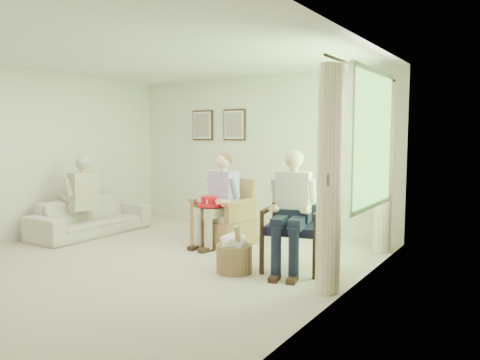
{
  "coord_description": "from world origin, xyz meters",
  "views": [
    {
      "loc": [
        4.09,
        -4.22,
        1.61
      ],
      "look_at": [
        1.0,
        0.62,
        1.05
      ],
      "focal_mm": 35.0,
      "sensor_mm": 36.0,
      "label": 1
    }
  ],
  "objects": [
    {
      "name": "framed_print_right",
      "position": [
        -0.45,
        2.71,
        1.78
      ],
      "size": [
        0.45,
        0.05,
        0.55
      ],
      "color": "#382114",
      "rests_on": "back_wall"
    },
    {
      "name": "red_hat",
      "position": [
        0.23,
        1.05,
        0.66
      ],
      "size": [
        0.37,
        0.37,
        0.14
      ],
      "color": "red",
      "rests_on": "person_wicker"
    },
    {
      "name": "person_wicker",
      "position": [
        0.26,
        1.26,
        0.76
      ],
      "size": [
        0.4,
        0.63,
        1.31
      ],
      "rotation": [
        0.0,
        0.0,
        -0.12
      ],
      "color": "beige",
      "rests_on": "ground"
    },
    {
      "name": "floor",
      "position": [
        0.0,
        0.0,
        0.0
      ],
      "size": [
        5.5,
        5.5,
        0.0
      ],
      "primitive_type": "plane",
      "color": "#C0B49A",
      "rests_on": "ground"
    },
    {
      "name": "person_dark",
      "position": [
        1.69,
        0.65,
        0.83
      ],
      "size": [
        0.4,
        0.62,
        1.4
      ],
      "rotation": [
        0.0,
        0.0,
        0.25
      ],
      "color": "#171D33",
      "rests_on": "ground"
    },
    {
      "name": "back_wall",
      "position": [
        0.0,
        2.75,
        1.3
      ],
      "size": [
        5.0,
        0.04,
        2.6
      ],
      "primitive_type": "cube",
      "color": "silver",
      "rests_on": "ground"
    },
    {
      "name": "left_wall",
      "position": [
        -2.5,
        0.0,
        1.3
      ],
      "size": [
        0.04,
        5.5,
        2.6
      ],
      "primitive_type": "cube",
      "color": "silver",
      "rests_on": "ground"
    },
    {
      "name": "hatbox",
      "position": [
        1.16,
        0.26,
        0.24
      ],
      "size": [
        0.42,
        0.42,
        0.62
      ],
      "color": "tan",
      "rests_on": "ground"
    },
    {
      "name": "wood_armchair",
      "position": [
        1.69,
        0.82,
        0.57
      ],
      "size": [
        0.67,
        0.63,
        1.03
      ],
      "rotation": [
        0.0,
        0.0,
        0.25
      ],
      "color": "black",
      "rests_on": "ground"
    },
    {
      "name": "curtain_left",
      "position": [
        2.33,
        0.22,
        1.15
      ],
      "size": [
        0.34,
        0.34,
        2.3
      ],
      "primitive_type": "cylinder",
      "color": "#FFF5C7",
      "rests_on": "ground"
    },
    {
      "name": "right_wall",
      "position": [
        2.5,
        0.0,
        1.3
      ],
      "size": [
        0.04,
        5.5,
        2.6
      ],
      "primitive_type": "cube",
      "color": "silver",
      "rests_on": "ground"
    },
    {
      "name": "ceiling",
      "position": [
        0.0,
        0.0,
        2.6
      ],
      "size": [
        5.0,
        5.5,
        0.02
      ],
      "primitive_type": "cube",
      "color": "white",
      "rests_on": "back_wall"
    },
    {
      "name": "sofa",
      "position": [
        -1.95,
        0.77,
        0.29
      ],
      "size": [
        1.97,
        0.77,
        0.57
      ],
      "primitive_type": "imported",
      "rotation": [
        0.0,
        0.0,
        1.57
      ],
      "color": "beige",
      "rests_on": "ground"
    },
    {
      "name": "person_sofa",
      "position": [
        -1.95,
        0.57,
        0.7
      ],
      "size": [
        0.42,
        0.62,
        1.24
      ],
      "rotation": [
        0.0,
        0.0,
        -1.73
      ],
      "color": "beige",
      "rests_on": "ground"
    },
    {
      "name": "window",
      "position": [
        2.46,
        1.2,
        1.58
      ],
      "size": [
        0.13,
        2.5,
        1.63
      ],
      "color": "#2D6B23",
      "rests_on": "right_wall"
    },
    {
      "name": "curtain_right",
      "position": [
        2.33,
        2.18,
        1.15
      ],
      "size": [
        0.34,
        0.34,
        2.3
      ],
      "primitive_type": "cylinder",
      "color": "#FFF5C7",
      "rests_on": "ground"
    },
    {
      "name": "wicker_armchair",
      "position": [
        0.26,
        1.38,
        0.3
      ],
      "size": [
        0.75,
        0.74,
        0.95
      ],
      "rotation": [
        0.0,
        0.0,
        -0.12
      ],
      "color": "tan",
      "rests_on": "ground"
    },
    {
      "name": "framed_print_left",
      "position": [
        -1.15,
        2.71,
        1.78
      ],
      "size": [
        0.45,
        0.05,
        0.55
      ],
      "color": "#382114",
      "rests_on": "back_wall"
    }
  ]
}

